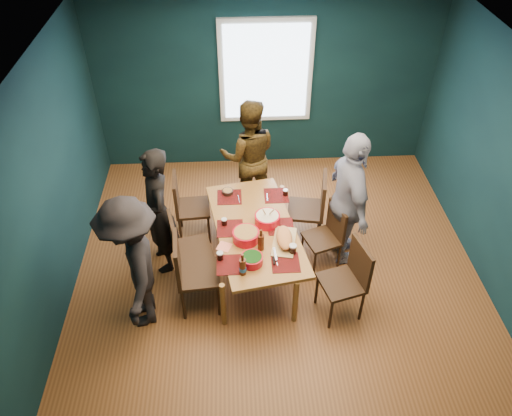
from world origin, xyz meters
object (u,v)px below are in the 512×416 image
at_px(person_right, 349,201).
at_px(bowl_salad, 246,235).
at_px(person_near_left, 133,265).
at_px(chair_left_far, 185,203).
at_px(chair_left_mid, 184,246).
at_px(chair_right_mid, 329,232).
at_px(bowl_herbs, 252,259).
at_px(dining_table, 255,232).
at_px(cutting_board, 284,239).
at_px(person_far_left, 158,212).
at_px(chair_right_near, 350,275).
at_px(chair_left_near, 189,269).
at_px(chair_right_far, 314,204).
at_px(person_back, 249,156).
at_px(bowl_dumpling, 267,219).

xyz_separation_m(person_right, bowl_salad, (-1.24, -0.36, -0.15)).
bearing_deg(person_right, person_near_left, 102.06).
bearing_deg(chair_left_far, chair_left_mid, -91.76).
distance_m(chair_right_mid, bowl_herbs, 1.18).
bearing_deg(dining_table, cutting_board, -51.12).
relative_size(person_far_left, bowl_salad, 5.46).
relative_size(chair_right_near, person_near_left, 0.58).
distance_m(chair_left_near, person_near_left, 0.62).
distance_m(chair_left_near, chair_right_near, 1.77).
height_order(chair_left_far, chair_right_mid, chair_left_far).
height_order(person_near_left, bowl_herbs, person_near_left).
distance_m(chair_left_far, chair_right_far, 1.65).
relative_size(person_far_left, cutting_board, 2.66).
xyz_separation_m(bowl_salad, bowl_herbs, (0.05, -0.37, -0.01)).
xyz_separation_m(chair_right_near, person_right, (0.12, 0.86, 0.34)).
height_order(person_far_left, person_right, person_right).
bearing_deg(person_far_left, bowl_salad, 54.85).
bearing_deg(bowl_salad, dining_table, 59.49).
bearing_deg(bowl_salad, cutting_board, -9.49).
height_order(chair_right_near, cutting_board, chair_right_near).
distance_m(person_back, person_near_left, 2.38).
distance_m(chair_left_far, chair_right_mid, 1.87).
xyz_separation_m(dining_table, cutting_board, (0.31, -0.28, 0.13)).
relative_size(dining_table, person_far_left, 1.16).
height_order(chair_right_near, bowl_dumpling, chair_right_near).
distance_m(dining_table, chair_left_far, 1.10).
distance_m(chair_left_far, chair_right_near, 2.32).
distance_m(dining_table, person_right, 1.17).
height_order(person_back, bowl_dumpling, person_back).
height_order(dining_table, chair_right_near, chair_right_near).
height_order(chair_right_near, person_far_left, person_far_left).
bearing_deg(bowl_salad, person_far_left, 160.34).
distance_m(chair_left_mid, cutting_board, 1.18).
bearing_deg(chair_right_near, chair_left_near, 159.11).
bearing_deg(person_far_left, chair_left_far, 136.47).
bearing_deg(chair_right_far, cutting_board, -110.45).
xyz_separation_m(chair_left_far, person_right, (2.00, -0.51, 0.35)).
relative_size(chair_left_mid, chair_left_near, 0.96).
height_order(chair_left_mid, chair_left_near, chair_left_near).
height_order(chair_left_far, chair_right_far, chair_right_far).
distance_m(chair_left_far, bowl_dumpling, 1.19).
relative_size(bowl_salad, bowl_dumpling, 1.02).
bearing_deg(person_right, person_far_left, 82.98).
relative_size(person_near_left, cutting_board, 2.67).
distance_m(chair_left_far, person_far_left, 0.63).
distance_m(chair_right_near, person_back, 2.27).
bearing_deg(chair_left_mid, chair_right_mid, -6.43).
distance_m(person_back, cutting_board, 1.62).
xyz_separation_m(bowl_dumpling, cutting_board, (0.17, -0.35, -0.01)).
height_order(dining_table, cutting_board, cutting_board).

